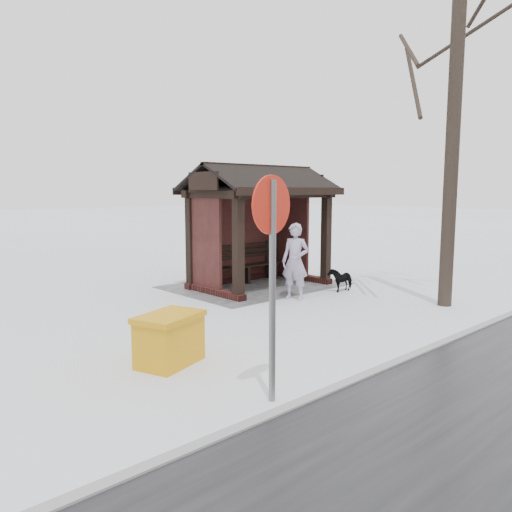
{
  "coord_description": "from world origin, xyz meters",
  "views": [
    {
      "loc": [
        8.56,
        9.2,
        2.45
      ],
      "look_at": [
        0.88,
        0.8,
        0.95
      ],
      "focal_mm": 35.0,
      "sensor_mm": 36.0,
      "label": 1
    }
  ],
  "objects_px": {
    "dog": "(341,279)",
    "road_sign": "(272,243)",
    "bus_shelter": "(256,202)",
    "pedestrian": "(295,262)",
    "grit_bin": "(169,339)",
    "tree_near": "(460,3)"
  },
  "relations": [
    {
      "from": "pedestrian",
      "to": "road_sign",
      "type": "xyz_separation_m",
      "value": [
        4.22,
        3.57,
        1.0
      ]
    },
    {
      "from": "road_sign",
      "to": "dog",
      "type": "bearing_deg",
      "value": -157.1
    },
    {
      "from": "tree_near",
      "to": "pedestrian",
      "type": "distance_m",
      "value": 6.2
    },
    {
      "from": "bus_shelter",
      "to": "road_sign",
      "type": "relative_size",
      "value": 1.37
    },
    {
      "from": "pedestrian",
      "to": "dog",
      "type": "bearing_deg",
      "value": 66.43
    },
    {
      "from": "dog",
      "to": "road_sign",
      "type": "bearing_deg",
      "value": -59.23
    },
    {
      "from": "pedestrian",
      "to": "road_sign",
      "type": "bearing_deg",
      "value": -69.59
    },
    {
      "from": "pedestrian",
      "to": "grit_bin",
      "type": "bearing_deg",
      "value": -88.63
    },
    {
      "from": "bus_shelter",
      "to": "grit_bin",
      "type": "bearing_deg",
      "value": 35.72
    },
    {
      "from": "bus_shelter",
      "to": "tree_near",
      "type": "height_order",
      "value": "tree_near"
    },
    {
      "from": "tree_near",
      "to": "grit_bin",
      "type": "height_order",
      "value": "tree_near"
    },
    {
      "from": "bus_shelter",
      "to": "dog",
      "type": "xyz_separation_m",
      "value": [
        -1.1,
        1.88,
        -1.88
      ]
    },
    {
      "from": "dog",
      "to": "road_sign",
      "type": "relative_size",
      "value": 0.26
    },
    {
      "from": "pedestrian",
      "to": "dog",
      "type": "xyz_separation_m",
      "value": [
        -1.54,
        0.1,
        -0.58
      ]
    },
    {
      "from": "grit_bin",
      "to": "road_sign",
      "type": "xyz_separation_m",
      "value": [
        -0.2,
        1.86,
        1.49
      ]
    },
    {
      "from": "tree_near",
      "to": "grit_bin",
      "type": "relative_size",
      "value": 8.13
    },
    {
      "from": "dog",
      "to": "bus_shelter",
      "type": "bearing_deg",
      "value": -150.02
    },
    {
      "from": "tree_near",
      "to": "pedestrian",
      "type": "xyz_separation_m",
      "value": [
        1.94,
        -2.58,
        -5.29
      ]
    },
    {
      "from": "pedestrian",
      "to": "bus_shelter",
      "type": "bearing_deg",
      "value": 146.32
    },
    {
      "from": "grit_bin",
      "to": "road_sign",
      "type": "relative_size",
      "value": 0.42
    },
    {
      "from": "bus_shelter",
      "to": "road_sign",
      "type": "xyz_separation_m",
      "value": [
        4.66,
        5.35,
        -0.3
      ]
    },
    {
      "from": "grit_bin",
      "to": "road_sign",
      "type": "bearing_deg",
      "value": 76.74
    }
  ]
}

